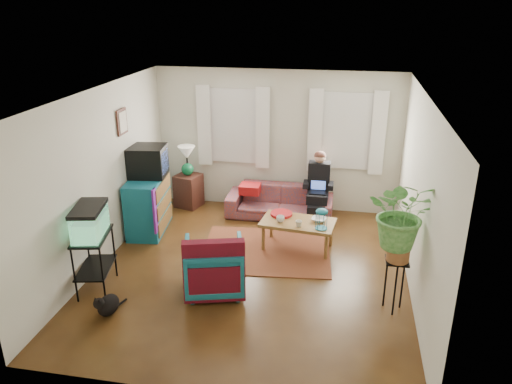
% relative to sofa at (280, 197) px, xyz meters
% --- Properties ---
extents(floor, '(4.50, 5.00, 0.01)m').
position_rel_sofa_xyz_m(floor, '(-0.13, -2.05, -0.37)').
color(floor, '#4F2B14').
rests_on(floor, ground).
extents(ceiling, '(4.50, 5.00, 0.01)m').
position_rel_sofa_xyz_m(ceiling, '(-0.13, -2.05, 2.23)').
color(ceiling, white).
rests_on(ceiling, wall_back).
extents(wall_back, '(4.50, 0.01, 2.60)m').
position_rel_sofa_xyz_m(wall_back, '(-0.13, 0.45, 0.93)').
color(wall_back, silver).
rests_on(wall_back, floor).
extents(wall_front, '(4.50, 0.01, 2.60)m').
position_rel_sofa_xyz_m(wall_front, '(-0.13, -4.55, 0.93)').
color(wall_front, silver).
rests_on(wall_front, floor).
extents(wall_left, '(0.01, 5.00, 2.60)m').
position_rel_sofa_xyz_m(wall_left, '(-2.38, -2.05, 0.93)').
color(wall_left, silver).
rests_on(wall_left, floor).
extents(wall_right, '(0.01, 5.00, 2.60)m').
position_rel_sofa_xyz_m(wall_right, '(2.12, -2.05, 0.93)').
color(wall_right, silver).
rests_on(wall_right, floor).
extents(window_left, '(1.08, 0.04, 1.38)m').
position_rel_sofa_xyz_m(window_left, '(-0.93, 0.43, 1.18)').
color(window_left, white).
rests_on(window_left, wall_back).
extents(window_right, '(1.08, 0.04, 1.38)m').
position_rel_sofa_xyz_m(window_right, '(1.12, 0.43, 1.18)').
color(window_right, white).
rests_on(window_right, wall_back).
extents(curtains_left, '(1.36, 0.06, 1.50)m').
position_rel_sofa_xyz_m(curtains_left, '(-0.93, 0.35, 1.18)').
color(curtains_left, white).
rests_on(curtains_left, wall_back).
extents(curtains_right, '(1.36, 0.06, 1.50)m').
position_rel_sofa_xyz_m(curtains_right, '(1.12, 0.35, 1.18)').
color(curtains_right, white).
rests_on(curtains_right, wall_back).
extents(picture_frame, '(0.04, 0.32, 0.40)m').
position_rel_sofa_xyz_m(picture_frame, '(-2.35, -1.20, 1.58)').
color(picture_frame, '#3D2616').
rests_on(picture_frame, wall_left).
extents(area_rug, '(2.15, 1.79, 0.01)m').
position_rel_sofa_xyz_m(area_rug, '(-0.02, -1.39, -0.37)').
color(area_rug, maroon).
rests_on(area_rug, floor).
extents(sofa, '(1.91, 0.75, 0.75)m').
position_rel_sofa_xyz_m(sofa, '(0.00, 0.00, 0.00)').
color(sofa, brown).
rests_on(sofa, floor).
extents(seated_person, '(0.48, 0.59, 1.14)m').
position_rel_sofa_xyz_m(seated_person, '(0.69, 0.00, 0.20)').
color(seated_person, black).
rests_on(seated_person, sofa).
extents(side_table, '(0.53, 0.53, 0.63)m').
position_rel_sofa_xyz_m(side_table, '(-1.78, 0.15, -0.06)').
color(side_table, '#372414').
rests_on(side_table, floor).
extents(table_lamp, '(0.40, 0.40, 0.58)m').
position_rel_sofa_xyz_m(table_lamp, '(-1.78, 0.15, 0.53)').
color(table_lamp, white).
rests_on(table_lamp, side_table).
extents(dresser, '(0.66, 1.13, 0.96)m').
position_rel_sofa_xyz_m(dresser, '(-2.12, -1.00, 0.11)').
color(dresser, '#135472').
rests_on(dresser, floor).
extents(crt_tv, '(0.65, 0.60, 0.51)m').
position_rel_sofa_xyz_m(crt_tv, '(-2.11, -0.89, 0.85)').
color(crt_tv, black).
rests_on(crt_tv, dresser).
extents(aquarium_stand, '(0.55, 0.80, 0.82)m').
position_rel_sofa_xyz_m(aquarium_stand, '(-2.13, -2.89, 0.03)').
color(aquarium_stand, black).
rests_on(aquarium_stand, floor).
extents(aquarium, '(0.50, 0.73, 0.43)m').
position_rel_sofa_xyz_m(aquarium, '(-2.13, -2.89, 0.66)').
color(aquarium, '#7FD899').
rests_on(aquarium, aquarium_stand).
extents(black_cat, '(0.34, 0.43, 0.32)m').
position_rel_sofa_xyz_m(black_cat, '(-1.71, -3.43, -0.21)').
color(black_cat, black).
rests_on(black_cat, floor).
extents(armchair, '(0.94, 0.91, 0.80)m').
position_rel_sofa_xyz_m(armchair, '(-0.53, -2.63, 0.02)').
color(armchair, '#115C6B').
rests_on(armchair, floor).
extents(serape_throw, '(0.82, 0.39, 0.66)m').
position_rel_sofa_xyz_m(serape_throw, '(-0.45, -2.93, 0.19)').
color(serape_throw, '#9E0A0A').
rests_on(serape_throw, armchair).
extents(coffee_table, '(1.21, 0.76, 0.48)m').
position_rel_sofa_xyz_m(coffee_table, '(0.46, -1.21, -0.14)').
color(coffee_table, brown).
rests_on(coffee_table, floor).
extents(cup_a, '(0.14, 0.14, 0.10)m').
position_rel_sofa_xyz_m(cup_a, '(0.19, -1.28, 0.15)').
color(cup_a, white).
rests_on(cup_a, coffee_table).
extents(cup_b, '(0.12, 0.12, 0.10)m').
position_rel_sofa_xyz_m(cup_b, '(0.49, -1.40, 0.15)').
color(cup_b, beige).
rests_on(cup_b, coffee_table).
extents(bowl, '(0.25, 0.25, 0.06)m').
position_rel_sofa_xyz_m(bowl, '(0.78, -1.14, 0.13)').
color(bowl, white).
rests_on(bowl, coffee_table).
extents(snack_tray, '(0.39, 0.39, 0.04)m').
position_rel_sofa_xyz_m(snack_tray, '(0.17, -1.01, 0.12)').
color(snack_tray, '#B21414').
rests_on(snack_tray, coffee_table).
extents(birdcage, '(0.21, 0.21, 0.33)m').
position_rel_sofa_xyz_m(birdcage, '(0.83, -1.41, 0.27)').
color(birdcage, '#115B6B').
rests_on(birdcage, coffee_table).
extents(plant_stand, '(0.31, 0.31, 0.72)m').
position_rel_sofa_xyz_m(plant_stand, '(1.85, -2.67, -0.01)').
color(plant_stand, black).
rests_on(plant_stand, floor).
extents(potted_plant, '(0.83, 0.71, 0.92)m').
position_rel_sofa_xyz_m(potted_plant, '(1.85, -2.67, 0.85)').
color(potted_plant, '#599947').
rests_on(potted_plant, plant_stand).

